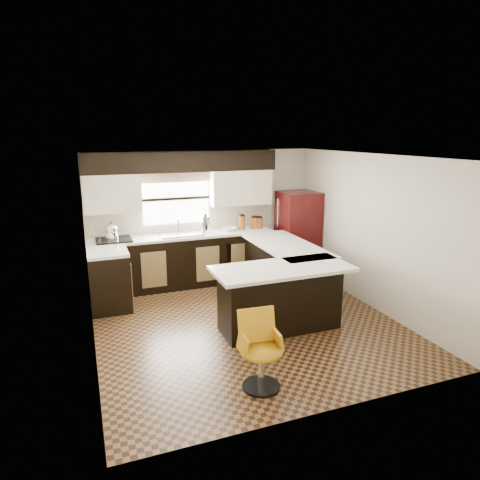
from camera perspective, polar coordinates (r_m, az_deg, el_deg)
name	(u,v)px	position (r m, az deg, el deg)	size (l,w,h in m)	color
floor	(246,323)	(6.38, 0.76, -10.95)	(4.40, 4.40, 0.00)	#49301A
ceiling	(246,156)	(5.79, 0.84, 11.11)	(4.40, 4.40, 0.00)	silver
wall_back	(203,216)	(8.01, -4.96, 3.25)	(4.40, 4.40, 0.00)	beige
wall_front	(332,299)	(4.11, 12.18, -7.71)	(4.40, 4.40, 0.00)	beige
wall_left	(87,259)	(5.59, -19.70, -2.35)	(4.40, 4.40, 0.00)	beige
wall_right	(371,232)	(7.00, 17.03, 1.08)	(4.40, 4.40, 0.00)	beige
base_cab_back	(184,261)	(7.80, -7.42, -2.79)	(3.30, 0.60, 0.90)	black
base_cab_left	(110,281)	(7.01, -17.00, -5.28)	(0.60, 0.70, 0.90)	black
counter_back	(184,236)	(7.68, -7.53, 0.58)	(3.30, 0.60, 0.04)	silver
counter_left	(107,252)	(6.87, -17.28, -1.56)	(0.60, 0.70, 0.04)	silver
soffit	(182,161)	(7.62, -7.70, 10.35)	(3.40, 0.35, 0.36)	black
upper_cab_left	(112,193)	(7.49, -16.75, 5.97)	(0.94, 0.35, 0.64)	beige
upper_cab_right	(240,187)	(7.98, 0.05, 7.04)	(1.14, 0.35, 0.64)	beige
window_pane	(176,199)	(7.82, -8.51, 5.48)	(1.20, 0.02, 0.90)	white
valance	(176,177)	(7.73, -8.55, 8.29)	(1.30, 0.06, 0.18)	#D19B93
sink	(181,234)	(7.64, -7.87, 0.79)	(0.75, 0.45, 0.03)	#B2B2B7
dishwasher	(242,261)	(7.82, 0.22, -2.78)	(0.58, 0.03, 0.78)	black
cooktop	(114,240)	(7.48, -16.48, 0.03)	(0.58, 0.50, 0.03)	black
peninsula_long	(283,274)	(7.09, 5.73, -4.49)	(0.60, 1.95, 0.90)	black
peninsula_return	(280,299)	(6.05, 5.34, -7.82)	(1.65, 0.60, 0.90)	black
counter_pen_long	(286,246)	(6.97, 6.20, -0.76)	(0.84, 1.95, 0.04)	silver
counter_pen_return	(282,269)	(5.80, 5.66, -3.83)	(1.89, 0.84, 0.04)	silver
refrigerator	(298,234)	(8.27, 7.70, 0.78)	(0.70, 0.67, 1.63)	#37090A
bar_chair	(262,352)	(4.73, 2.90, -14.69)	(0.46, 0.46, 0.85)	#BA810E
kettle	(112,231)	(7.45, -16.76, 1.21)	(0.22, 0.22, 0.30)	silver
percolator	(205,224)	(7.74, -4.63, 2.10)	(0.15, 0.15, 0.31)	silver
mixing_bowl	(230,229)	(7.90, -1.37, 1.49)	(0.26, 0.26, 0.06)	white
canister_large	(242,223)	(7.98, 0.25, 2.32)	(0.12, 0.12, 0.25)	#924916
canister_med	(254,223)	(8.08, 1.91, 2.29)	(0.13, 0.13, 0.21)	#924916
canister_small	(259,223)	(8.11, 2.52, 2.29)	(0.14, 0.14, 0.19)	#924916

